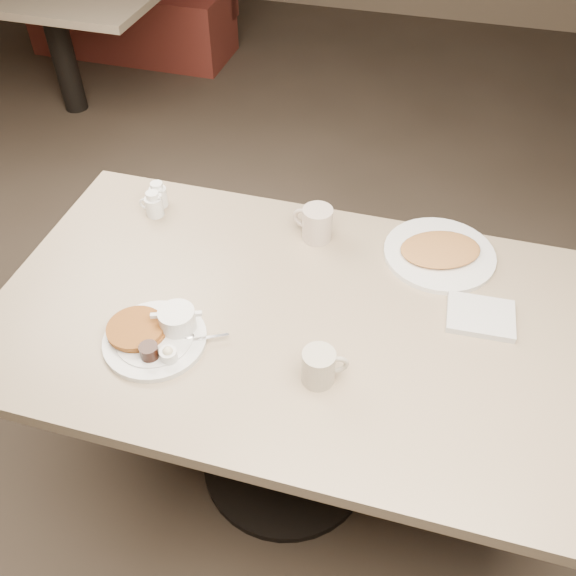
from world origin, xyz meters
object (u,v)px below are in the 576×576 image
(creamer_left, at_px, (154,205))
(creamer_right, at_px, (158,195))
(coffee_mug_far, at_px, (316,223))
(hash_plate, at_px, (440,252))
(coffee_mug_near, at_px, (320,366))
(main_plate, at_px, (157,333))
(diner_table, at_px, (286,355))

(creamer_left, relative_size, creamer_right, 1.01)
(coffee_mug_far, xyz_separation_m, creamer_left, (-0.49, -0.03, -0.01))
(creamer_left, height_order, hash_plate, creamer_left)
(coffee_mug_near, relative_size, creamer_right, 1.46)
(main_plate, xyz_separation_m, creamer_left, (-0.21, 0.45, 0.01))
(diner_table, xyz_separation_m, main_plate, (-0.28, -0.17, 0.19))
(coffee_mug_far, height_order, creamer_right, coffee_mug_far)
(diner_table, relative_size, coffee_mug_near, 12.82)
(hash_plate, bearing_deg, main_plate, -142.21)
(coffee_mug_near, height_order, creamer_right, coffee_mug_near)
(coffee_mug_near, xyz_separation_m, creamer_right, (-0.62, 0.51, -0.01))
(diner_table, height_order, coffee_mug_near, coffee_mug_near)
(diner_table, bearing_deg, main_plate, -148.80)
(coffee_mug_near, xyz_separation_m, coffee_mug_far, (-0.13, 0.49, 0.00))
(diner_table, height_order, creamer_right, creamer_right)
(hash_plate, bearing_deg, coffee_mug_near, -114.22)
(coffee_mug_far, height_order, creamer_left, coffee_mug_far)
(creamer_right, relative_size, hash_plate, 0.20)
(coffee_mug_near, xyz_separation_m, hash_plate, (0.23, 0.50, -0.03))
(diner_table, bearing_deg, creamer_right, 146.22)
(hash_plate, bearing_deg, creamer_left, -177.34)
(creamer_right, distance_m, hash_plate, 0.85)
(main_plate, relative_size, coffee_mug_near, 2.83)
(coffee_mug_far, bearing_deg, creamer_left, -176.83)
(diner_table, height_order, creamer_left, creamer_left)
(coffee_mug_near, xyz_separation_m, creamer_left, (-0.62, 0.46, -0.01))
(main_plate, xyz_separation_m, coffee_mug_near, (0.41, -0.01, 0.02))
(diner_table, relative_size, creamer_right, 18.75)
(diner_table, height_order, coffee_mug_far, coffee_mug_far)
(main_plate, relative_size, coffee_mug_far, 2.51)
(creamer_right, bearing_deg, hash_plate, -0.59)
(creamer_right, bearing_deg, coffee_mug_far, -2.38)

